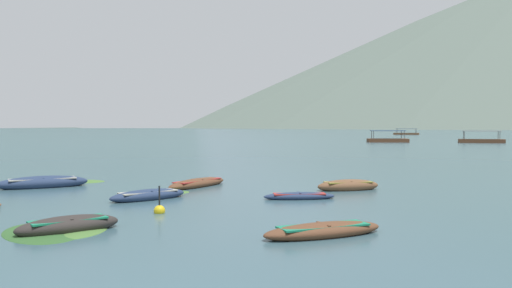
{
  "coord_description": "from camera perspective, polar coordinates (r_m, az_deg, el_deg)",
  "views": [
    {
      "loc": [
        2.43,
        -6.35,
        3.11
      ],
      "look_at": [
        -3.26,
        42.61,
        1.39
      ],
      "focal_mm": 34.85,
      "sensor_mm": 36.0,
      "label": 1
    }
  ],
  "objects": [
    {
      "name": "weed_patch_0",
      "position": [
        29.77,
        -19.39,
        -4.11
      ],
      "size": [
        2.79,
        2.16,
        0.14
      ],
      "primitive_type": "ellipsoid",
      "rotation": [
        0.0,
        0.0,
        0.17
      ],
      "color": "#477033",
      "rests_on": "ground"
    },
    {
      "name": "rowboat_5",
      "position": [
        27.78,
        -23.28,
        -4.12
      ],
      "size": [
        4.37,
        3.66,
        0.74
      ],
      "color": "navy",
      "rests_on": "ground"
    },
    {
      "name": "ferry_0",
      "position": [
        102.58,
        14.87,
        0.45
      ],
      "size": [
        7.99,
        3.61,
        2.54
      ],
      "color": "brown",
      "rests_on": "ground"
    },
    {
      "name": "weed_patch_1",
      "position": [
        16.09,
        -23.3,
        -9.32
      ],
      "size": [
        3.86,
        3.99,
        0.14
      ],
      "primitive_type": "ellipsoid",
      "rotation": [
        0.0,
        0.0,
        2.28
      ],
      "color": "#2D5628",
      "rests_on": "ground"
    },
    {
      "name": "rowboat_4",
      "position": [
        15.87,
        -20.71,
        -8.75
      ],
      "size": [
        2.88,
        2.82,
        0.6
      ],
      "color": "#2D2826",
      "rests_on": "ground"
    },
    {
      "name": "weed_patch_3",
      "position": [
        15.74,
        -19.44,
        -9.52
      ],
      "size": [
        1.39,
        2.19,
        0.14
      ],
      "primitive_type": "ellipsoid",
      "rotation": [
        0.0,
        0.0,
        1.53
      ],
      "color": "#477033",
      "rests_on": "ground"
    },
    {
      "name": "rowboat_7",
      "position": [
        21.55,
        4.99,
        -5.99
      ],
      "size": [
        3.19,
        1.42,
        0.37
      ],
      "color": "navy",
      "rests_on": "ground"
    },
    {
      "name": "rowboat_0",
      "position": [
        24.93,
        10.54,
        -4.74
      ],
      "size": [
        3.41,
        2.27,
        0.65
      ],
      "color": "brown",
      "rests_on": "ground"
    },
    {
      "name": "ferry_2",
      "position": [
        104.36,
        24.44,
        0.36
      ],
      "size": [
        8.43,
        3.89,
        2.54
      ],
      "color": "brown",
      "rests_on": "ground"
    },
    {
      "name": "ferry_1",
      "position": [
        199.51,
        16.87,
        1.15
      ],
      "size": [
        9.93,
        6.12,
        2.54
      ],
      "color": "brown",
      "rests_on": "ground"
    },
    {
      "name": "mountain_1",
      "position": [
        1714.04,
        -14.22,
        8.65
      ],
      "size": [
        1310.01,
        1310.01,
        406.33
      ],
      "primitive_type": "cone",
      "color": "#4C5B56",
      "rests_on": "ground"
    },
    {
      "name": "ground_plane",
      "position": [
        1506.36,
        6.54,
        1.88
      ],
      "size": [
        6000.0,
        6000.0,
        0.0
      ],
      "primitive_type": "plane",
      "color": "#385660"
    },
    {
      "name": "mountain_2",
      "position": [
        1571.11,
        3.47,
        8.0
      ],
      "size": [
        1108.89,
        1108.89,
        334.34
      ],
      "primitive_type": "cone",
      "color": "slate",
      "rests_on": "ground"
    },
    {
      "name": "rowboat_8",
      "position": [
        14.49,
        7.75,
        -9.81
      ],
      "size": [
        3.77,
        2.72,
        0.48
      ],
      "color": "brown",
      "rests_on": "ground"
    },
    {
      "name": "weed_patch_2",
      "position": [
        23.78,
        -10.23,
        -5.55
      ],
      "size": [
        2.62,
        2.36,
        0.14
      ],
      "primitive_type": "ellipsoid",
      "rotation": [
        0.0,
        0.0,
        0.53
      ],
      "color": "#477033",
      "rests_on": "ground"
    },
    {
      "name": "rowboat_6",
      "position": [
        21.86,
        -12.26,
        -5.78
      ],
      "size": [
        3.15,
        3.26,
        0.54
      ],
      "color": "navy",
      "rests_on": "ground"
    },
    {
      "name": "mooring_buoy",
      "position": [
        18.36,
        -11.02,
        -7.47
      ],
      "size": [
        0.41,
        0.41,
        1.11
      ],
      "color": "yellow",
      "rests_on": "ground"
    },
    {
      "name": "rowboat_2",
      "position": [
        26.03,
        -6.72,
        -4.51
      ],
      "size": [
        2.81,
        4.39,
        0.54
      ],
      "color": "brown",
      "rests_on": "ground"
    }
  ]
}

